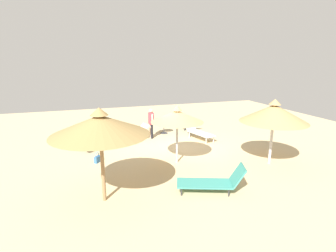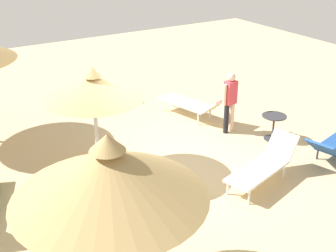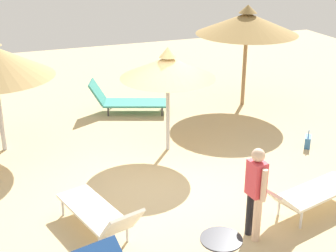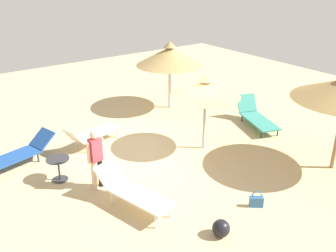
{
  "view_description": "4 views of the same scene",
  "coord_description": "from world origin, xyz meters",
  "views": [
    {
      "loc": [
        10.6,
        -4.03,
        4.07
      ],
      "look_at": [
        0.62,
        -0.73,
        1.39
      ],
      "focal_mm": 28.3,
      "sensor_mm": 36.0,
      "label": 1
    },
    {
      "loc": [
        4.43,
        7.5,
        4.95
      ],
      "look_at": [
        0.06,
        0.42,
        1.16
      ],
      "focal_mm": 48.59,
      "sensor_mm": 36.0,
      "label": 2
    },
    {
      "loc": [
        -8.03,
        2.9,
        4.61
      ],
      "look_at": [
        -0.39,
        0.05,
        1.26
      ],
      "focal_mm": 51.16,
      "sensor_mm": 36.0,
      "label": 3
    },
    {
      "loc": [
        -5.76,
        -8.28,
        5.25
      ],
      "look_at": [
        -0.19,
        -0.63,
        1.12
      ],
      "focal_mm": 39.98,
      "sensor_mm": 36.0,
      "label": 4
    }
  ],
  "objects": [
    {
      "name": "ground",
      "position": [
        0.0,
        0.0,
        -0.05
      ],
      "size": [
        24.0,
        24.0,
        0.1
      ],
      "primitive_type": "cube",
      "color": "tan"
    },
    {
      "name": "parasol_umbrella_near_left",
      "position": [
        1.21,
        -0.55,
        1.91
      ],
      "size": [
        2.06,
        2.06,
        2.35
      ],
      "color": "#B2B2B7",
      "rests_on": "ground"
    },
    {
      "name": "parasol_umbrella_back",
      "position": [
        3.3,
        -3.6,
        2.3
      ],
      "size": [
        2.76,
        2.76,
        2.79
      ],
      "color": "olive",
      "rests_on": "ground"
    },
    {
      "name": "parasol_umbrella_near_right",
      "position": [
        2.47,
        2.93,
        2.05
      ],
      "size": [
        2.56,
        2.56,
        2.6
      ],
      "color": "#B2B2B7",
      "rests_on": "ground"
    },
    {
      "name": "lounge_chair_far_left",
      "position": [
        -2.14,
        -1.87,
        0.41
      ],
      "size": [
        1.09,
        2.18,
        0.79
      ],
      "color": "silver",
      "rests_on": "ground"
    },
    {
      "name": "lounge_chair_far_right",
      "position": [
        -1.5,
        1.63,
        0.4
      ],
      "size": [
        2.01,
        1.1,
        0.83
      ],
      "color": "silver",
      "rests_on": "ground"
    },
    {
      "name": "lounge_chair_front",
      "position": [
        -3.6,
        1.73,
        0.36
      ],
      "size": [
        2.11,
        1.14,
        0.73
      ],
      "color": "#1E478C",
      "rests_on": "ground"
    },
    {
      "name": "lounge_chair_edge",
      "position": [
        3.84,
        -0.3,
        0.35
      ],
      "size": [
        1.38,
        2.19,
        0.88
      ],
      "color": "teal",
      "rests_on": "ground"
    },
    {
      "name": "person_standing_center",
      "position": [
        -2.41,
        -0.65,
        0.89
      ],
      "size": [
        0.48,
        0.25,
        1.57
      ],
      "color": "beige",
      "rests_on": "ground"
    },
    {
      "name": "handbag",
      "position": [
        0.2,
        -3.59,
        0.15
      ],
      "size": [
        0.33,
        0.3,
        0.42
      ],
      "color": "#336699",
      "rests_on": "ground"
    },
    {
      "name": "side_table_round",
      "position": [
        -3.07,
        0.25,
        0.43
      ],
      "size": [
        0.6,
        0.6,
        0.63
      ],
      "color": "#2D2D33",
      "rests_on": "ground"
    },
    {
      "name": "beach_ball",
      "position": [
        -1.18,
        -3.86,
        0.19
      ],
      "size": [
        0.38,
        0.38,
        0.38
      ],
      "primitive_type": "sphere",
      "color": "black",
      "rests_on": "ground"
    }
  ]
}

